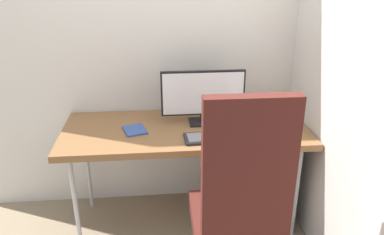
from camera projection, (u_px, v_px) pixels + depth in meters
The scene contains 11 objects.
ground_plane at pixel (186, 220), 2.87m from camera, with size 8.00×8.00×0.00m, color gray.
wall_back at pixel (181, 22), 2.67m from camera, with size 3.13×0.04×2.80m, color silver.
wall_side_right at pixel (334, 36), 2.21m from camera, with size 0.04×2.16×2.80m, color silver.
desk at pixel (185, 133), 2.59m from camera, with size 1.64×0.68×0.76m.
office_chair at pixel (241, 202), 1.97m from camera, with size 0.59×0.62×1.28m.
filing_cabinet at pixel (258, 179), 2.76m from camera, with size 0.43×0.46×0.68m.
monitor at pixel (203, 95), 2.58m from camera, with size 0.57×0.15×0.37m.
keyboard at pixel (221, 137), 2.42m from camera, with size 0.48×0.19×0.02m.
mouse at pixel (281, 130), 2.49m from camera, with size 0.06×0.09×0.04m, color slate.
pen_holder at pixel (270, 110), 2.72m from camera, with size 0.07×0.07×0.17m.
notebook at pixel (135, 130), 2.53m from camera, with size 0.14×0.17×0.01m, color #334C8C.
Camera 1 is at (-0.18, -2.34, 1.82)m, focal length 35.79 mm.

